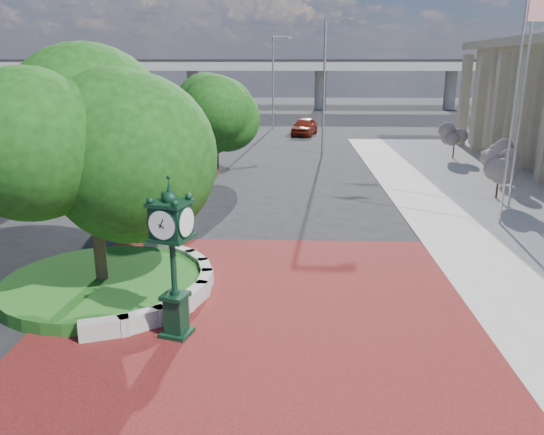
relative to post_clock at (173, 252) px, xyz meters
The scene contains 16 objects.
ground 4.17m from the post_clock, 53.31° to the left, with size 200.00×200.00×0.00m, color black.
plaza 3.56m from the post_clock, 40.72° to the left, with size 12.00×12.00×0.04m, color #5E1616.
planter_wall 3.50m from the post_clock, 102.75° to the left, with size 2.96×6.77×0.54m.
grass_bed 4.55m from the post_clock, 136.36° to the left, with size 6.10×6.10×0.40m, color #174814.
overpass 72.93m from the post_clock, 88.54° to the left, with size 90.00×12.00×7.50m.
tree_planter 4.28m from the post_clock, 136.36° to the left, with size 5.20×5.20×6.33m.
tree_street 20.90m from the post_clock, 95.29° to the left, with size 4.40×4.40×5.45m.
post_clock is the anchor object (origin of this frame).
parked_car 41.03m from the post_clock, 84.32° to the left, with size 2.02×5.03×1.71m, color #631A0E.
flagpole_a 16.25m from the post_clock, 40.97° to the left, with size 1.49×0.42×9.70m.
flagpole_b 19.40m from the post_clock, 44.68° to the left, with size 1.61×0.18×10.25m.
street_lamp_near 30.26m from the post_clock, 79.45° to the left, with size 2.28×0.33×10.14m.
street_lamp_far 46.70m from the post_clock, 88.89° to the left, with size 2.06×1.01×9.68m.
shrub_near 20.39m from the post_clock, 48.05° to the left, with size 1.20×1.20×2.20m.
shrub_mid 25.00m from the post_clock, 52.22° to the left, with size 1.20×1.20×2.20m.
shrub_far 31.30m from the post_clock, 61.57° to the left, with size 1.20×1.20×2.20m.
Camera 1 is at (0.89, -15.05, 6.78)m, focal length 35.00 mm.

